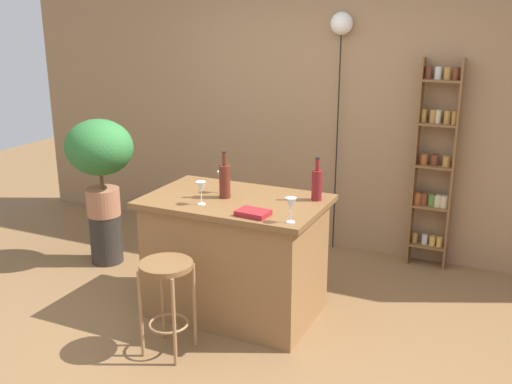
% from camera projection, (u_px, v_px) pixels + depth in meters
% --- Properties ---
extents(ground, '(12.00, 12.00, 0.00)m').
position_uv_depth(ground, '(218.00, 329.00, 4.26)').
color(ground, brown).
extents(back_wall, '(6.40, 0.10, 2.80)m').
position_uv_depth(back_wall, '(314.00, 100.00, 5.55)').
color(back_wall, '#997551').
rests_on(back_wall, ground).
extents(kitchen_counter, '(1.29, 0.82, 0.90)m').
position_uv_depth(kitchen_counter, '(236.00, 256.00, 4.39)').
color(kitchen_counter, olive).
rests_on(kitchen_counter, ground).
extents(bar_stool, '(0.35, 0.35, 0.64)m').
position_uv_depth(bar_stool, '(167.00, 285.00, 3.85)').
color(bar_stool, '#997047').
rests_on(bar_stool, ground).
extents(spice_shelf, '(0.34, 0.15, 1.83)m').
position_uv_depth(spice_shelf, '(435.00, 164.00, 5.09)').
color(spice_shelf, brown).
rests_on(spice_shelf, ground).
extents(plant_stool, '(0.28, 0.28, 0.45)m').
position_uv_depth(plant_stool, '(106.00, 238.00, 5.36)').
color(plant_stool, '#2D2823').
rests_on(plant_stool, ground).
extents(potted_plant, '(0.61, 0.55, 0.86)m').
position_uv_depth(potted_plant, '(100.00, 154.00, 5.13)').
color(potted_plant, '#A86B4C').
rests_on(potted_plant, plant_stool).
extents(bottle_sauce_amber, '(0.08, 0.08, 0.31)m').
position_uv_depth(bottle_sauce_amber, '(317.00, 184.00, 4.19)').
color(bottle_sauce_amber, maroon).
rests_on(bottle_sauce_amber, kitchen_counter).
extents(bottle_vinegar, '(0.08, 0.08, 0.34)m').
position_uv_depth(bottle_vinegar, '(225.00, 180.00, 4.25)').
color(bottle_vinegar, '#5B2319').
rests_on(bottle_vinegar, kitchen_counter).
extents(wine_glass_left, '(0.07, 0.07, 0.16)m').
position_uv_depth(wine_glass_left, '(201.00, 188.00, 4.10)').
color(wine_glass_left, silver).
rests_on(wine_glass_left, kitchen_counter).
extents(wine_glass_center, '(0.07, 0.07, 0.16)m').
position_uv_depth(wine_glass_center, '(222.00, 177.00, 4.37)').
color(wine_glass_center, silver).
rests_on(wine_glass_center, kitchen_counter).
extents(wine_glass_right, '(0.07, 0.07, 0.16)m').
position_uv_depth(wine_glass_right, '(291.00, 205.00, 3.74)').
color(wine_glass_right, silver).
rests_on(wine_glass_right, kitchen_counter).
extents(cookbook, '(0.22, 0.16, 0.03)m').
position_uv_depth(cookbook, '(253.00, 213.00, 3.90)').
color(cookbook, maroon).
rests_on(cookbook, kitchen_counter).
extents(pendant_globe_light, '(0.20, 0.20, 2.19)m').
position_uv_depth(pendant_globe_light, '(341.00, 28.00, 5.15)').
color(pendant_globe_light, black).
rests_on(pendant_globe_light, ground).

